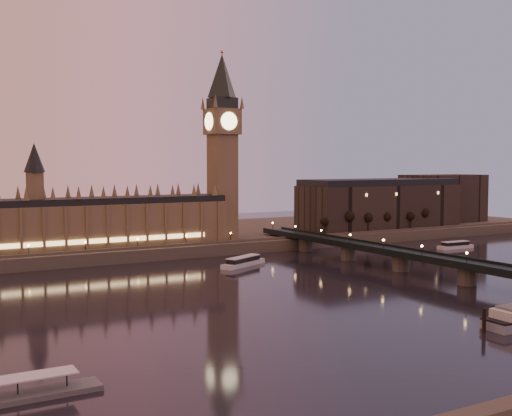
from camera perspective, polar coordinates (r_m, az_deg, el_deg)
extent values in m
plane|color=black|center=(228.04, -1.36, -8.22)|extent=(700.00, 700.00, 0.00)
cube|color=#423D35|center=(388.48, -9.08, -2.74)|extent=(560.00, 130.00, 6.00)
cube|color=brown|center=(325.38, -17.94, -1.71)|extent=(180.00, 26.00, 22.00)
cube|color=black|center=(324.42, -17.98, 0.51)|extent=(180.00, 22.00, 3.20)
cube|color=#FFCC7F|center=(312.90, -17.40, -3.02)|extent=(153.00, 0.25, 2.20)
cube|color=brown|center=(355.40, -3.00, 1.85)|extent=(13.00, 13.00, 58.00)
cube|color=brown|center=(355.88, -3.02, 7.66)|extent=(16.00, 16.00, 14.00)
cylinder|color=#FFEAA5|center=(348.61, -2.41, 7.73)|extent=(9.60, 0.35, 9.60)
cylinder|color=#FFEAA5|center=(352.28, -4.22, 7.69)|extent=(0.35, 9.60, 9.60)
cube|color=black|center=(356.66, -3.02, 9.26)|extent=(13.00, 13.00, 6.00)
cone|color=black|center=(358.35, -3.03, 11.65)|extent=(17.68, 17.68, 24.00)
sphere|color=gold|center=(360.32, -3.04, 13.70)|extent=(2.00, 2.00, 2.00)
cube|color=black|center=(281.52, 15.39, -4.37)|extent=(13.00, 260.00, 2.00)
cube|color=black|center=(276.91, 14.47, -4.17)|extent=(0.60, 260.00, 1.00)
cube|color=black|center=(285.78, 16.29, -3.96)|extent=(0.60, 260.00, 1.00)
cube|color=black|center=(427.13, 10.92, 0.13)|extent=(110.00, 36.00, 28.00)
cube|color=black|center=(426.37, 10.95, 2.28)|extent=(108.00, 34.00, 4.00)
cube|color=black|center=(483.73, 16.29, 0.84)|extent=(60.00, 30.00, 34.00)
cylinder|color=black|center=(380.00, 6.41, -1.77)|extent=(0.70, 0.70, 8.46)
sphere|color=black|center=(379.58, 6.42, -1.11)|extent=(5.64, 5.64, 5.64)
cylinder|color=black|center=(389.34, 8.26, -1.65)|extent=(0.70, 0.70, 8.46)
sphere|color=black|center=(388.94, 8.27, -1.00)|extent=(5.64, 5.64, 5.64)
cylinder|color=black|center=(399.07, 10.02, -1.53)|extent=(0.70, 0.70, 8.46)
sphere|color=black|center=(398.68, 10.03, -0.90)|extent=(5.64, 5.64, 5.64)
cylinder|color=black|center=(409.16, 11.70, -1.42)|extent=(0.70, 0.70, 8.46)
sphere|color=black|center=(408.78, 11.70, -0.80)|extent=(5.64, 5.64, 5.64)
cylinder|color=black|center=(419.59, 13.29, -1.31)|extent=(0.70, 0.70, 8.46)
sphere|color=black|center=(419.21, 13.30, -0.71)|extent=(5.64, 5.64, 5.64)
cylinder|color=black|center=(430.32, 14.80, -1.21)|extent=(0.70, 0.70, 8.46)
sphere|color=black|center=(429.95, 14.81, -0.62)|extent=(5.64, 5.64, 5.64)
cube|color=silver|center=(302.79, -1.13, -4.97)|extent=(27.95, 18.36, 2.07)
cube|color=black|center=(302.48, -1.13, -4.59)|extent=(20.91, 14.02, 2.07)
cube|color=silver|center=(302.30, -1.13, -4.36)|extent=(21.52, 14.50, 0.38)
cube|color=silver|center=(380.74, 17.30, -3.32)|extent=(22.79, 6.85, 1.91)
cube|color=black|center=(380.51, 17.31, -3.04)|extent=(16.89, 5.52, 1.91)
cube|color=silver|center=(380.38, 17.31, -2.87)|extent=(17.35, 5.77, 0.35)
cylinder|color=black|center=(197.30, 19.62, -9.37)|extent=(1.10, 1.10, 6.82)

